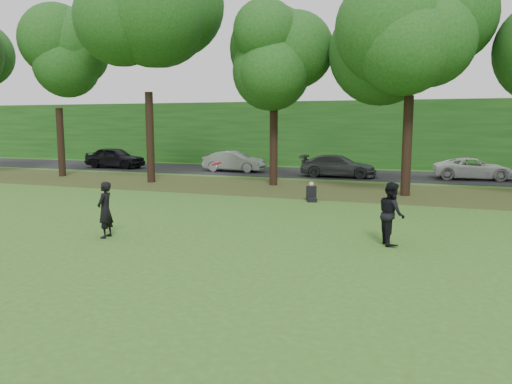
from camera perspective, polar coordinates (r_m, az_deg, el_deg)
ground at (r=13.38m, az=-4.29°, el=-6.81°), size 120.00×120.00×0.00m
leaf_litter at (r=25.58m, az=7.78°, el=0.27°), size 60.00×7.00×0.01m
street at (r=33.39m, az=10.72°, el=2.01°), size 70.00×7.00×0.02m
far_hedge at (r=39.16m, az=12.26°, el=6.48°), size 70.00×3.00×5.00m
player_left at (r=15.42m, az=-16.87°, el=-1.96°), size 0.48×0.66×1.68m
player_right at (r=14.44m, az=15.22°, el=-2.39°), size 0.94×1.04×1.77m
parked_cars at (r=32.40m, az=9.94°, el=3.11°), size 39.37×3.82×1.54m
frisbee at (r=14.11m, az=-4.53°, el=3.27°), size 0.30×0.33×0.18m
seated_person at (r=21.89m, az=6.36°, el=-0.20°), size 0.63×0.82×0.83m
tree_line at (r=25.75m, az=7.31°, el=17.84°), size 55.30×7.90×12.31m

